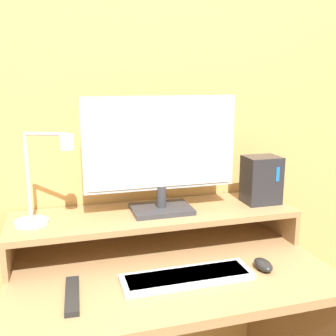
% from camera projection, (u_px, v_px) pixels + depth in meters
% --- Properties ---
extents(wall_back, '(6.00, 0.05, 2.50)m').
position_uv_depth(wall_back, '(143.00, 103.00, 1.54)').
color(wall_back, '#E5AD60').
rests_on(wall_back, ground_plane).
extents(desk, '(1.05, 0.65, 0.73)m').
position_uv_depth(desk, '(168.00, 324.00, 1.37)').
color(desk, '#A87F51').
rests_on(desk, ground_plane).
extents(monitor_shelf, '(1.05, 0.30, 0.13)m').
position_uv_depth(monitor_shelf, '(155.00, 217.00, 1.46)').
color(monitor_shelf, '#A87F51').
rests_on(monitor_shelf, desk).
extents(monitor, '(0.56, 0.16, 0.42)m').
position_uv_depth(monitor, '(161.00, 151.00, 1.41)').
color(monitor, '#38383D').
rests_on(monitor, monitor_shelf).
extents(desk_lamp, '(0.21, 0.13, 0.31)m').
position_uv_depth(desk_lamp, '(43.00, 186.00, 1.30)').
color(desk_lamp, silver).
rests_on(desk_lamp, monitor_shelf).
extents(router_dock, '(0.14, 0.11, 0.19)m').
position_uv_depth(router_dock, '(261.00, 180.00, 1.55)').
color(router_dock, '#28282D').
rests_on(router_dock, monitor_shelf).
extents(keyboard, '(0.42, 0.12, 0.02)m').
position_uv_depth(keyboard, '(187.00, 277.00, 1.23)').
color(keyboard, silver).
rests_on(keyboard, desk).
extents(mouse, '(0.05, 0.09, 0.03)m').
position_uv_depth(mouse, '(263.00, 265.00, 1.30)').
color(mouse, black).
rests_on(mouse, desk).
extents(remote_control, '(0.05, 0.20, 0.02)m').
position_uv_depth(remote_control, '(72.00, 295.00, 1.13)').
color(remote_control, black).
rests_on(remote_control, desk).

